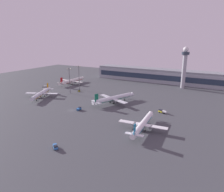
{
  "coord_description": "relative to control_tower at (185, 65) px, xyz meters",
  "views": [
    {
      "loc": [
        99.97,
        -115.91,
        53.7
      ],
      "look_at": [
        14.69,
        38.62,
        4.0
      ],
      "focal_mm": 33.24,
      "sensor_mm": 36.0,
      "label": 1
    }
  ],
  "objects": [
    {
      "name": "ground_plane",
      "position": [
        -60.39,
        -117.3,
        -25.6
      ],
      "size": [
        416.0,
        416.0,
        0.0
      ],
      "primitive_type": "plane",
      "color": "#424449"
    },
    {
      "name": "terminal_building",
      "position": [
        -34.38,
        20.37,
        -17.51
      ],
      "size": [
        160.57,
        22.4,
        16.4
      ],
      "color": "#9EA3AD",
      "rests_on": "ground"
    },
    {
      "name": "control_tower",
      "position": [
        0.0,
        0.0,
        0.0
      ],
      "size": [
        8.0,
        8.0,
        44.71
      ],
      "color": "#A8A8B2",
      "rests_on": "ground"
    },
    {
      "name": "airplane_mid_apron",
      "position": [
        0.13,
        -123.46,
        -21.87
      ],
      "size": [
        30.04,
        38.56,
        9.88
      ],
      "rotation": [
        0.0,
        0.0,
        0.08
      ],
      "color": "white",
      "rests_on": "ground"
    },
    {
      "name": "airplane_far_stand",
      "position": [
        -108.16,
        -101.77,
        -21.81
      ],
      "size": [
        29.24,
        37.02,
        10.03
      ],
      "rotation": [
        0.0,
        0.0,
        3.56
      ],
      "color": "silver",
      "rests_on": "ground"
    },
    {
      "name": "airplane_near_gate",
      "position": [
        -40.68,
        -85.14,
        -21.46
      ],
      "size": [
        32.03,
        40.57,
        10.95
      ],
      "rotation": [
        0.0,
        0.0,
        -0.4
      ],
      "color": "silver",
      "rests_on": "ground"
    },
    {
      "name": "airplane_taxiway_distant",
      "position": [
        -120.35,
        -43.32,
        -21.57
      ],
      "size": [
        32.31,
        41.54,
        10.66
      ],
      "rotation": [
        0.0,
        0.0,
        -0.04
      ],
      "color": "silver",
      "rests_on": "ground"
    },
    {
      "name": "pushback_tug",
      "position": [
        -90.41,
        -67.96,
        -24.54
      ],
      "size": [
        2.66,
        3.48,
        2.05
      ],
      "rotation": [
        0.0,
        0.0,
        0.31
      ],
      "color": "yellow",
      "rests_on": "ground"
    },
    {
      "name": "baggage_tractor",
      "position": [
        -55.35,
        -113.68,
        -24.43
      ],
      "size": [
        2.18,
        4.23,
        2.25
      ],
      "rotation": [
        0.0,
        0.0,
        0.05
      ],
      "color": "#3372BF",
      "rests_on": "ground"
    },
    {
      "name": "catering_truck",
      "position": [
        -132.52,
        -74.49,
        -24.03
      ],
      "size": [
        5.96,
        3.24,
        3.05
      ],
      "rotation": [
        0.0,
        0.0,
        1.41
      ],
      "color": "gray",
      "rests_on": "ground"
    },
    {
      "name": "fuel_truck",
      "position": [
        2.56,
        -88.85,
        -24.24
      ],
      "size": [
        6.64,
        4.0,
        2.35
      ],
      "rotation": [
        0.0,
        0.0,
        1.25
      ],
      "color": "yellow",
      "rests_on": "ground"
    },
    {
      "name": "cargo_loader",
      "position": [
        -30.2,
        -165.55,
        -24.43
      ],
      "size": [
        4.49,
        4.06,
        2.25
      ],
      "rotation": [
        0.0,
        0.0,
        4.07
      ],
      "color": "#3372BF",
      "rests_on": "ground"
    },
    {
      "name": "apron_light_west",
      "position": [
        -94.17,
        -77.64,
        -11.2
      ],
      "size": [
        4.8,
        0.9,
        25.15
      ],
      "color": "slate",
      "rests_on": "ground"
    },
    {
      "name": "apron_light_central",
      "position": [
        -95.18,
        -61.14,
        -10.89
      ],
      "size": [
        4.8,
        0.9,
        25.74
      ],
      "color": "slate",
      "rests_on": "ground"
    }
  ]
}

